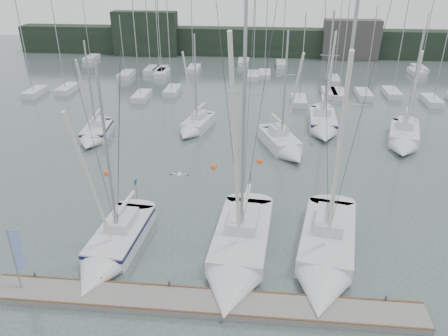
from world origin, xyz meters
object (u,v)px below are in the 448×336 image
object	(u,v)px
buoy_b	(259,162)
buoy_c	(107,174)
sailboat_near_right	(325,260)
sailboat_mid_e	(403,140)
dock_banner	(16,254)
sailboat_mid_b	(194,128)
sailboat_mid_d	(323,125)
buoy_a	(214,168)
sailboat_near_left	(111,251)
sailboat_mid_c	(285,147)
sailboat_near_center	(237,260)
sailboat_mid_a	(94,135)

from	to	relation	value
buoy_b	buoy_c	world-z (taller)	buoy_c
sailboat_near_right	buoy_b	xyz separation A→B (m)	(-4.35, 14.98, -0.62)
sailboat_mid_e	dock_banner	world-z (taller)	sailboat_mid_e
sailboat_mid_b	sailboat_mid_d	bearing A→B (deg)	19.81
buoy_c	dock_banner	size ratio (longest dim) A/B	0.16
sailboat_mid_d	dock_banner	size ratio (longest dim) A/B	3.39
sailboat_near_right	sailboat_mid_e	size ratio (longest dim) A/B	1.40
sailboat_near_right	buoy_a	distance (m)	15.81
sailboat_mid_b	buoy_c	size ratio (longest dim) A/B	17.81
sailboat_near_right	sailboat_mid_e	distance (m)	22.46
sailboat_near_left	sailboat_mid_b	bearing A→B (deg)	89.88
buoy_a	dock_banner	world-z (taller)	dock_banner
sailboat_near_left	sailboat_mid_e	xyz separation A→B (m)	(23.33, 20.48, 0.06)
sailboat_mid_c	buoy_b	world-z (taller)	sailboat_mid_c
buoy_a	buoy_b	size ratio (longest dim) A/B	1.02
sailboat_near_left	buoy_a	world-z (taller)	sailboat_near_left
sailboat_near_left	dock_banner	bearing A→B (deg)	-132.96
sailboat_near_center	buoy_a	xyz separation A→B (m)	(-3.08, 13.84, -0.60)
sailboat_mid_a	buoy_b	world-z (taller)	sailboat_mid_a
sailboat_near_center	sailboat_mid_c	world-z (taller)	sailboat_near_center
sailboat_near_center	sailboat_mid_b	bearing A→B (deg)	109.95
sailboat_mid_b	buoy_b	size ratio (longest dim) A/B	19.02
sailboat_near_right	buoy_c	world-z (taller)	sailboat_near_right
sailboat_near_left	sailboat_mid_b	size ratio (longest dim) A/B	1.19
buoy_a	sailboat_mid_c	bearing A→B (deg)	31.74
sailboat_near_right	sailboat_mid_a	xyz separation A→B (m)	(-21.54, 18.58, -0.04)
buoy_a	sailboat_near_center	bearing A→B (deg)	-77.45
sailboat_near_center	dock_banner	world-z (taller)	sailboat_near_center
sailboat_near_left	dock_banner	world-z (taller)	sailboat_near_left
sailboat_mid_d	buoy_a	distance (m)	14.94
sailboat_near_center	buoy_a	size ratio (longest dim) A/B	30.36
buoy_a	dock_banner	distance (m)	19.51
sailboat_near_left	sailboat_mid_a	bearing A→B (deg)	117.65
sailboat_mid_a	dock_banner	size ratio (longest dim) A/B	2.74
sailboat_mid_a	sailboat_mid_c	distance (m)	19.65
buoy_a	sailboat_mid_d	bearing A→B (deg)	43.58
sailboat_mid_e	sailboat_near_left	bearing A→B (deg)	-123.08
sailboat_near_center	sailboat_mid_d	bearing A→B (deg)	76.52
sailboat_near_right	sailboat_mid_a	world-z (taller)	sailboat_near_right
sailboat_near_right	sailboat_near_left	bearing A→B (deg)	-168.21
sailboat_near_right	sailboat_mid_a	bearing A→B (deg)	149.53
sailboat_mid_e	buoy_b	size ratio (longest dim) A/B	20.96
sailboat_near_left	buoy_b	world-z (taller)	sailboat_near_left
buoy_c	buoy_b	bearing A→B (deg)	15.95
sailboat_near_left	sailboat_mid_a	distance (m)	20.61
sailboat_mid_a	buoy_b	bearing A→B (deg)	-17.10
sailboat_near_left	buoy_c	bearing A→B (deg)	114.68
dock_banner	sailboat_near_left	bearing A→B (deg)	19.13
sailboat_near_left	dock_banner	size ratio (longest dim) A/B	3.32
sailboat_near_center	buoy_b	world-z (taller)	sailboat_near_center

